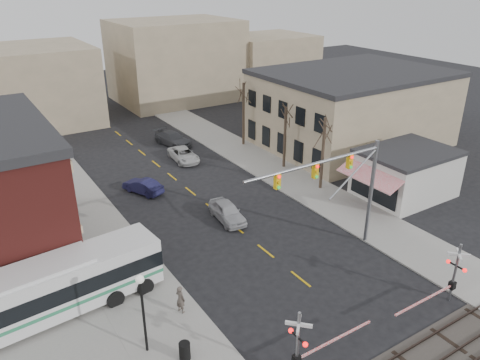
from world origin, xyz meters
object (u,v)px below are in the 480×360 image
Objects in this scene: rr_crossing_west at (304,343)px; car_a at (227,212)px; trash_bin at (185,351)px; pedestrian_near at (180,299)px; transit_bus at (48,290)px; traffic_signal_mast at (343,179)px; car_b at (143,186)px; rr_crossing_east at (450,276)px; car_c at (184,155)px; pedestrian_far at (124,264)px; street_lamp at (142,299)px; car_d at (173,139)px.

rr_crossing_west is 16.54m from car_a.
trash_bin is 0.55× the size of pedestrian_near.
traffic_signal_mast is at bearing -11.56° from transit_bus.
car_a reaches higher than trash_bin.
rr_crossing_east is at bearing 87.88° from car_b.
rr_crossing_east reaches higher than car_c.
rr_crossing_east is at bearing -29.32° from transit_bus.
car_a is at bearing -35.68° from pedestrian_far.
car_b is (7.24, 18.71, -2.82)m from street_lamp.
rr_crossing_east is (20.60, -11.57, 0.05)m from transit_bus.
car_b is at bearing 111.55° from rr_crossing_east.
car_c is at bearing 83.80° from car_a.
car_a is at bearing -97.75° from car_c.
traffic_signal_mast is at bearing 13.83° from trash_bin.
traffic_signal_mast is at bearing 38.77° from rr_crossing_west.
traffic_signal_mast is at bearing 103.22° from rr_crossing_east.
rr_crossing_east is 18.07m from street_lamp.
traffic_signal_mast reaches higher than rr_crossing_east.
trash_bin is at bearing -48.18° from street_lamp.
rr_crossing_west is at bearing -102.37° from car_a.
street_lamp is (3.61, -5.61, 1.57)m from transit_bus.
traffic_signal_mast is 2.12× the size of car_d.
transit_bus reaches higher than pedestrian_near.
car_c is 2.79× the size of pedestrian_far.
car_d is at bearing 51.47° from transit_bus.
car_a is at bearing 72.19° from rr_crossing_west.
car_d is at bearing 93.06° from rr_crossing_east.
street_lamp is 1.18× the size of car_b.
car_b is at bearing -140.71° from car_d.
rr_crossing_west is at bearing -176.37° from pedestrian_near.
pedestrian_near is at bearing -127.74° from car_d.
traffic_signal_mast is 1.98× the size of rr_crossing_west.
rr_crossing_east is 16.20m from trash_bin.
street_lamp is 15.30m from car_a.
rr_crossing_west is (-9.11, -7.32, -3.83)m from traffic_signal_mast.
rr_crossing_east is 35.14m from car_d.
car_d reaches higher than trash_bin.
traffic_signal_mast is at bearing -109.94° from pedestrian_near.
car_d is at bearing 62.57° from street_lamp.
street_lamp reaches higher than pedestrian_near.
trash_bin is 0.25× the size of car_b.
car_b is at bearing 10.19° from pedestrian_far.
car_c is (13.94, 23.91, -2.83)m from street_lamp.
trash_bin is at bearing 137.57° from pedestrian_near.
transit_bus reaches higher than car_b.
pedestrian_far is (4.97, 1.54, -0.95)m from transit_bus.
pedestrian_far is at bearing -135.66° from car_d.
pedestrian_near is at bearing 151.08° from rr_crossing_east.
trash_bin is 8.77m from pedestrian_far.
rr_crossing_east is at bearing -15.62° from trash_bin.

